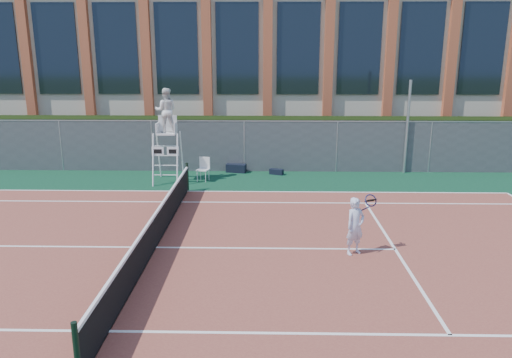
{
  "coord_description": "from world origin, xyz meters",
  "views": [
    {
      "loc": [
        2.96,
        -12.42,
        5.18
      ],
      "look_at": [
        2.63,
        3.0,
        1.16
      ],
      "focal_mm": 35.0,
      "sensor_mm": 36.0,
      "label": 1
    }
  ],
  "objects_px": {
    "plastic_chair": "(204,167)",
    "tennis_player": "(355,226)",
    "umpire_chair": "(166,113)",
    "steel_pole": "(407,127)"
  },
  "relations": [
    {
      "from": "plastic_chair",
      "to": "tennis_player",
      "type": "distance_m",
      "value": 8.89
    },
    {
      "from": "plastic_chair",
      "to": "tennis_player",
      "type": "bearing_deg",
      "value": -57.1
    },
    {
      "from": "steel_pole",
      "to": "plastic_chair",
      "type": "bearing_deg",
      "value": -169.77
    },
    {
      "from": "umpire_chair",
      "to": "plastic_chair",
      "type": "distance_m",
      "value": 2.61
    },
    {
      "from": "tennis_player",
      "to": "plastic_chair",
      "type": "bearing_deg",
      "value": 122.9
    },
    {
      "from": "umpire_chair",
      "to": "plastic_chair",
      "type": "relative_size",
      "value": 3.93
    },
    {
      "from": "steel_pole",
      "to": "tennis_player",
      "type": "relative_size",
      "value": 2.58
    },
    {
      "from": "umpire_chair",
      "to": "tennis_player",
      "type": "height_order",
      "value": "umpire_chair"
    },
    {
      "from": "umpire_chair",
      "to": "tennis_player",
      "type": "xyz_separation_m",
      "value": [
        6.24,
        -7.34,
        -1.97
      ]
    },
    {
      "from": "plastic_chair",
      "to": "tennis_player",
      "type": "height_order",
      "value": "tennis_player"
    }
  ]
}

